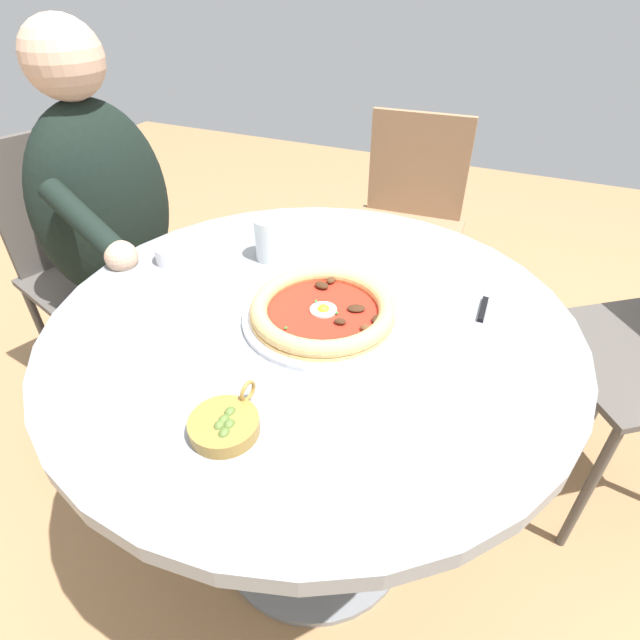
{
  "coord_description": "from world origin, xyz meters",
  "views": [
    {
      "loc": [
        0.69,
        0.32,
        1.27
      ],
      "look_at": [
        -0.0,
        0.02,
        0.71
      ],
      "focal_mm": 28.23,
      "sensor_mm": 36.0,
      "label": 1
    }
  ],
  "objects_px": {
    "water_glass": "(270,241)",
    "cafe_chair_diner": "(95,251)",
    "dining_table": "(313,374)",
    "ramekin_capers": "(171,253)",
    "pizza_on_plate": "(323,311)",
    "steak_knife": "(485,300)",
    "diner_person": "(121,272)",
    "cafe_chair_spare_near": "(408,215)",
    "olive_pan": "(225,425)"
  },
  "relations": [
    {
      "from": "dining_table",
      "to": "diner_person",
      "type": "xyz_separation_m",
      "value": [
        -0.23,
        -0.71,
        -0.05
      ]
    },
    {
      "from": "olive_pan",
      "to": "diner_person",
      "type": "height_order",
      "value": "diner_person"
    },
    {
      "from": "ramekin_capers",
      "to": "water_glass",
      "type": "bearing_deg",
      "value": 117.67
    },
    {
      "from": "ramekin_capers",
      "to": "steak_knife",
      "type": "bearing_deg",
      "value": 100.06
    },
    {
      "from": "dining_table",
      "to": "cafe_chair_spare_near",
      "type": "xyz_separation_m",
      "value": [
        -0.94,
        -0.05,
        -0.06
      ]
    },
    {
      "from": "pizza_on_plate",
      "to": "cafe_chair_diner",
      "type": "distance_m",
      "value": 0.93
    },
    {
      "from": "dining_table",
      "to": "steak_knife",
      "type": "relative_size",
      "value": 4.52
    },
    {
      "from": "water_glass",
      "to": "steak_knife",
      "type": "xyz_separation_m",
      "value": [
        -0.02,
        0.46,
        -0.04
      ]
    },
    {
      "from": "diner_person",
      "to": "pizza_on_plate",
      "type": "bearing_deg",
      "value": 72.73
    },
    {
      "from": "pizza_on_plate",
      "to": "ramekin_capers",
      "type": "xyz_separation_m",
      "value": [
        -0.07,
        -0.39,
        0.0
      ]
    },
    {
      "from": "diner_person",
      "to": "steak_knife",
      "type": "bearing_deg",
      "value": 87.48
    },
    {
      "from": "steak_knife",
      "to": "water_glass",
      "type": "bearing_deg",
      "value": -88.05
    },
    {
      "from": "pizza_on_plate",
      "to": "olive_pan",
      "type": "bearing_deg",
      "value": -4.26
    },
    {
      "from": "dining_table",
      "to": "ramekin_capers",
      "type": "distance_m",
      "value": 0.41
    },
    {
      "from": "steak_knife",
      "to": "cafe_chair_spare_near",
      "type": "bearing_deg",
      "value": -155.64
    },
    {
      "from": "cafe_chair_diner",
      "to": "ramekin_capers",
      "type": "bearing_deg",
      "value": 66.81
    },
    {
      "from": "dining_table",
      "to": "pizza_on_plate",
      "type": "relative_size",
      "value": 3.3
    },
    {
      "from": "cafe_chair_spare_near",
      "to": "olive_pan",
      "type": "bearing_deg",
      "value": 2.51
    },
    {
      "from": "cafe_chair_diner",
      "to": "water_glass",
      "type": "bearing_deg",
      "value": 81.05
    },
    {
      "from": "olive_pan",
      "to": "cafe_chair_diner",
      "type": "height_order",
      "value": "cafe_chair_diner"
    },
    {
      "from": "water_glass",
      "to": "olive_pan",
      "type": "height_order",
      "value": "water_glass"
    },
    {
      "from": "water_glass",
      "to": "olive_pan",
      "type": "distance_m",
      "value": 0.5
    },
    {
      "from": "ramekin_capers",
      "to": "cafe_chair_spare_near",
      "type": "distance_m",
      "value": 0.95
    },
    {
      "from": "pizza_on_plate",
      "to": "ramekin_capers",
      "type": "height_order",
      "value": "pizza_on_plate"
    },
    {
      "from": "steak_knife",
      "to": "cafe_chair_spare_near",
      "type": "distance_m",
      "value": 0.86
    },
    {
      "from": "steak_knife",
      "to": "diner_person",
      "type": "bearing_deg",
      "value": -92.52
    },
    {
      "from": "pizza_on_plate",
      "to": "ramekin_capers",
      "type": "bearing_deg",
      "value": -99.83
    },
    {
      "from": "pizza_on_plate",
      "to": "diner_person",
      "type": "bearing_deg",
      "value": -107.27
    },
    {
      "from": "olive_pan",
      "to": "diner_person",
      "type": "relative_size",
      "value": 0.11
    },
    {
      "from": "dining_table",
      "to": "water_glass",
      "type": "height_order",
      "value": "water_glass"
    },
    {
      "from": "olive_pan",
      "to": "diner_person",
      "type": "bearing_deg",
      "value": -126.65
    },
    {
      "from": "water_glass",
      "to": "cafe_chair_spare_near",
      "type": "relative_size",
      "value": 0.11
    },
    {
      "from": "diner_person",
      "to": "cafe_chair_diner",
      "type": "relative_size",
      "value": 1.34
    },
    {
      "from": "pizza_on_plate",
      "to": "steak_knife",
      "type": "xyz_separation_m",
      "value": [
        -0.18,
        0.27,
        -0.02
      ]
    },
    {
      "from": "dining_table",
      "to": "cafe_chair_diner",
      "type": "height_order",
      "value": "cafe_chair_diner"
    },
    {
      "from": "steak_knife",
      "to": "dining_table",
      "type": "bearing_deg",
      "value": -57.86
    },
    {
      "from": "water_glass",
      "to": "olive_pan",
      "type": "bearing_deg",
      "value": 20.41
    },
    {
      "from": "cafe_chair_diner",
      "to": "diner_person",
      "type": "bearing_deg",
      "value": 71.52
    },
    {
      "from": "water_glass",
      "to": "cafe_chair_spare_near",
      "type": "height_order",
      "value": "cafe_chair_spare_near"
    },
    {
      "from": "dining_table",
      "to": "diner_person",
      "type": "relative_size",
      "value": 0.85
    },
    {
      "from": "pizza_on_plate",
      "to": "steak_knife",
      "type": "bearing_deg",
      "value": 124.46
    },
    {
      "from": "steak_knife",
      "to": "diner_person",
      "type": "distance_m",
      "value": 1.02
    },
    {
      "from": "pizza_on_plate",
      "to": "olive_pan",
      "type": "distance_m",
      "value": 0.3
    },
    {
      "from": "water_glass",
      "to": "steak_knife",
      "type": "height_order",
      "value": "water_glass"
    },
    {
      "from": "dining_table",
      "to": "pizza_on_plate",
      "type": "height_order",
      "value": "pizza_on_plate"
    },
    {
      "from": "ramekin_capers",
      "to": "olive_pan",
      "type": "bearing_deg",
      "value": 44.87
    },
    {
      "from": "water_glass",
      "to": "ramekin_capers",
      "type": "bearing_deg",
      "value": -62.33
    },
    {
      "from": "pizza_on_plate",
      "to": "steak_knife",
      "type": "relative_size",
      "value": 1.37
    },
    {
      "from": "water_glass",
      "to": "cafe_chair_diner",
      "type": "xyz_separation_m",
      "value": [
        -0.11,
        -0.67,
        -0.23
      ]
    },
    {
      "from": "dining_table",
      "to": "diner_person",
      "type": "height_order",
      "value": "diner_person"
    }
  ]
}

